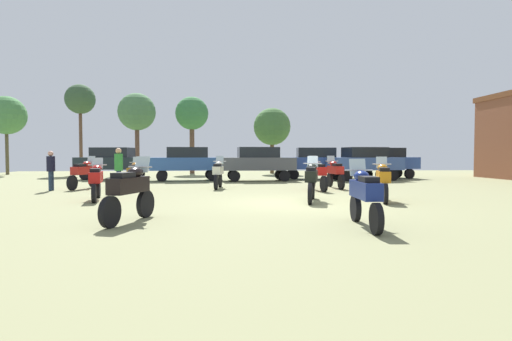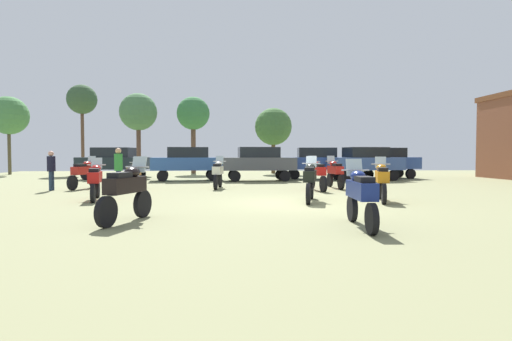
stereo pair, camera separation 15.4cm
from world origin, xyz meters
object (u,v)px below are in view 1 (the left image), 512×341
(car_1, at_px, (113,161))
(tree_2, at_px, (192,114))
(motorcycle_3, at_px, (96,179))
(car_3, at_px, (258,161))
(motorcycle_1, at_px, (312,179))
(motorcycle_10, at_px, (130,190))
(motorcycle_6, at_px, (317,173))
(motorcycle_5, at_px, (218,173))
(tree_5, at_px, (80,100))
(car_5, at_px, (383,161))
(tree_3, at_px, (272,127))
(tree_4, at_px, (6,116))
(car_2, at_px, (316,161))
(motorcycle_8, at_px, (83,173))
(motorcycle_9, at_px, (134,174))
(motorcycle_7, at_px, (335,172))
(motorcycle_2, at_px, (365,194))
(car_4, at_px, (187,161))
(person_1, at_px, (51,168))
(tree_1, at_px, (137,113))
(motorcycle_4, at_px, (383,179))
(person_2, at_px, (119,166))
(car_6, at_px, (365,161))

(car_1, distance_m, tree_2, 9.58)
(motorcycle_3, xyz_separation_m, car_3, (6.20, 9.84, 0.46))
(motorcycle_1, bearing_deg, motorcycle_10, -128.31)
(motorcycle_6, distance_m, car_1, 14.10)
(motorcycle_5, bearing_deg, car_1, 139.34)
(car_1, bearing_deg, tree_5, 37.42)
(motorcycle_3, xyz_separation_m, car_5, (14.57, 11.76, 0.46))
(car_3, height_order, tree_3, tree_3)
(tree_4, bearing_deg, car_2, -16.60)
(motorcycle_3, xyz_separation_m, motorcycle_6, (8.34, 3.20, 0.03))
(motorcycle_8, distance_m, motorcycle_9, 2.54)
(car_2, distance_m, car_5, 4.53)
(motorcycle_5, relative_size, motorcycle_8, 0.94)
(motorcycle_7, distance_m, tree_3, 15.10)
(motorcycle_2, bearing_deg, car_1, 123.79)
(tree_2, bearing_deg, motorcycle_5, -80.00)
(motorcycle_1, bearing_deg, car_4, 129.98)
(motorcycle_1, xyz_separation_m, person_1, (-10.41, 4.62, 0.26))
(car_1, bearing_deg, motorcycle_5, -131.21)
(motorcycle_5, height_order, motorcycle_6, motorcycle_6)
(tree_3, height_order, tree_5, tree_5)
(car_3, bearing_deg, car_1, 73.68)
(car_1, height_order, car_3, same)
(car_5, height_order, tree_2, tree_2)
(car_1, bearing_deg, tree_1, 5.06)
(motorcycle_2, distance_m, motorcycle_7, 10.14)
(motorcycle_2, xyz_separation_m, motorcycle_5, (-3.45, 10.16, 0.01))
(motorcycle_6, height_order, tree_5, tree_5)
(motorcycle_7, relative_size, car_4, 0.50)
(motorcycle_10, relative_size, tree_4, 0.34)
(motorcycle_6, bearing_deg, motorcycle_10, -135.41)
(motorcycle_4, height_order, motorcycle_8, motorcycle_8)
(motorcycle_1, bearing_deg, car_5, 74.33)
(motorcycle_2, distance_m, car_3, 15.47)
(motorcycle_1, distance_m, motorcycle_8, 10.88)
(motorcycle_2, xyz_separation_m, person_1, (-10.60, 9.37, 0.28))
(motorcycle_7, height_order, car_1, car_1)
(motorcycle_9, bearing_deg, car_2, 35.67)
(tree_2, xyz_separation_m, tree_3, (6.62, -0.46, -1.04))
(motorcycle_7, height_order, motorcycle_10, motorcycle_10)
(motorcycle_6, bearing_deg, person_1, 169.44)
(person_1, relative_size, person_2, 0.94)
(car_1, height_order, person_1, car_1)
(motorcycle_4, bearing_deg, person_1, 175.28)
(motorcycle_8, xyz_separation_m, tree_4, (-10.70, 13.65, 3.85))
(motorcycle_6, xyz_separation_m, tree_1, (-11.16, 15.11, 4.15))
(motorcycle_10, bearing_deg, motorcycle_5, 96.98)
(motorcycle_6, bearing_deg, motorcycle_8, 164.24)
(person_1, distance_m, tree_5, 16.69)
(car_5, relative_size, car_6, 1.00)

